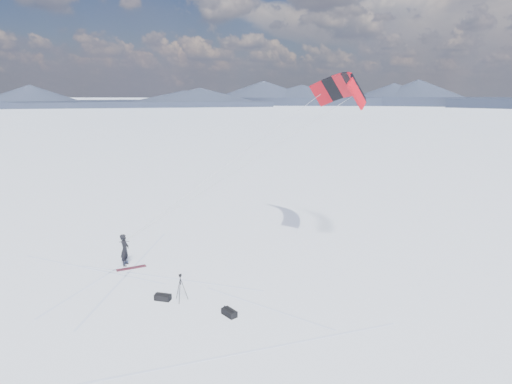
# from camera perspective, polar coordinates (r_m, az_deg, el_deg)

# --- Properties ---
(ground) EXTENTS (1800.00, 1800.00, 0.00)m
(ground) POSITION_cam_1_polar(r_m,az_deg,el_deg) (21.30, -15.35, -13.83)
(ground) COLOR white
(horizon_hills) EXTENTS (704.00, 704.00, 8.84)m
(horizon_hills) POSITION_cam_1_polar(r_m,az_deg,el_deg) (19.95, -15.98, -4.46)
(horizon_hills) COLOR black
(horizon_hills) RESTS_ON ground
(snow_tracks) EXTENTS (14.76, 10.25, 0.01)m
(snow_tracks) POSITION_cam_1_polar(r_m,az_deg,el_deg) (21.23, -17.38, -14.05)
(snow_tracks) COLOR silver
(snow_tracks) RESTS_ON ground
(snowkiter) EXTENTS (0.49, 0.70, 1.82)m
(snowkiter) POSITION_cam_1_polar(r_m,az_deg,el_deg) (25.54, -16.96, -9.30)
(snowkiter) COLOR black
(snowkiter) RESTS_ON ground
(snowboard) EXTENTS (1.52, 1.09, 0.04)m
(snowboard) POSITION_cam_1_polar(r_m,az_deg,el_deg) (24.99, -16.29, -9.70)
(snowboard) COLOR maroon
(snowboard) RESTS_ON ground
(tripod) EXTENTS (0.61, 0.54, 1.32)m
(tripod) POSITION_cam_1_polar(r_m,az_deg,el_deg) (20.54, -10.03, -11.96)
(tripod) COLOR black
(tripod) RESTS_ON ground
(gear_bag_a) EXTENTS (0.80, 0.46, 0.34)m
(gear_bag_a) POSITION_cam_1_polar(r_m,az_deg,el_deg) (21.06, -12.32, -13.53)
(gear_bag_a) COLOR black
(gear_bag_a) RESTS_ON ground
(gear_bag_b) EXTENTS (0.78, 0.77, 0.34)m
(gear_bag_b) POSITION_cam_1_polar(r_m,az_deg,el_deg) (19.36, -3.58, -15.73)
(gear_bag_b) COLOR black
(gear_bag_b) RESTS_ON ground
(power_kite) EXTENTS (13.38, 6.43, 9.24)m
(power_kite) POSITION_cam_1_polar(r_m,az_deg,el_deg) (25.32, 11.58, 13.28)
(power_kite) COLOR red
(power_kite) RESTS_ON ground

